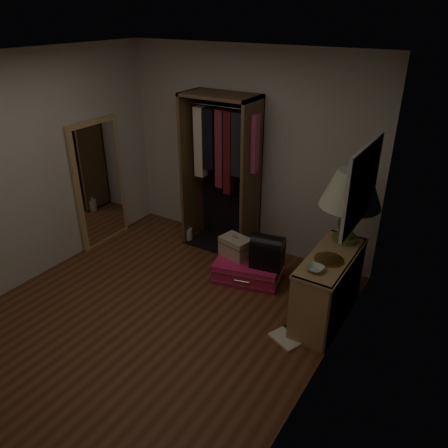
% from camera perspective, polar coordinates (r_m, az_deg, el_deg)
% --- Properties ---
extents(ground, '(4.00, 4.00, 0.00)m').
position_cam_1_polar(ground, '(4.82, -9.26, -12.02)').
color(ground, '#522B17').
rests_on(ground, ground).
extents(room_walls, '(3.52, 4.02, 2.60)m').
position_cam_1_polar(room_walls, '(4.05, -9.59, 4.74)').
color(room_walls, beige).
rests_on(room_walls, ground).
extents(console_bookshelf, '(0.42, 1.12, 0.75)m').
position_cam_1_polar(console_bookshelf, '(4.69, 13.54, -7.65)').
color(console_bookshelf, '#A17C4D').
rests_on(console_bookshelf, ground).
extents(open_wardrobe, '(1.01, 0.50, 2.05)m').
position_cam_1_polar(open_wardrobe, '(5.62, -0.08, 8.28)').
color(open_wardrobe, brown).
rests_on(open_wardrobe, ground).
extents(floor_mirror, '(0.06, 0.80, 1.70)m').
position_cam_1_polar(floor_mirror, '(6.10, -15.96, 5.10)').
color(floor_mirror, tan).
rests_on(floor_mirror, ground).
extents(pink_suitcase, '(0.91, 0.75, 0.24)m').
position_cam_1_polar(pink_suitcase, '(5.34, 3.18, -5.86)').
color(pink_suitcase, '#D41953').
rests_on(pink_suitcase, ground).
extents(train_case, '(0.41, 0.32, 0.26)m').
position_cam_1_polar(train_case, '(5.30, 1.52, -2.99)').
color(train_case, tan).
rests_on(train_case, pink_suitcase).
extents(black_bag, '(0.41, 0.31, 0.41)m').
position_cam_1_polar(black_bag, '(5.07, 5.71, -3.47)').
color(black_bag, black).
rests_on(black_bag, pink_suitcase).
extents(table_lamp, '(0.70, 0.70, 0.78)m').
position_cam_1_polar(table_lamp, '(4.58, 16.33, 4.25)').
color(table_lamp, '#4A582B').
rests_on(table_lamp, console_bookshelf).
extents(brass_tray, '(0.35, 0.35, 0.02)m').
position_cam_1_polar(brass_tray, '(4.41, 13.53, -4.55)').
color(brass_tray, '#A88240').
rests_on(brass_tray, console_bookshelf).
extents(ceramic_bowl, '(0.19, 0.19, 0.04)m').
position_cam_1_polar(ceramic_bowl, '(4.21, 11.77, -5.72)').
color(ceramic_bowl, '#A3C3A2').
rests_on(ceramic_bowl, console_bookshelf).
extents(white_jug, '(0.14, 0.14, 0.22)m').
position_cam_1_polar(white_jug, '(6.18, -4.74, -1.31)').
color(white_jug, silver).
rests_on(white_jug, ground).
extents(floor_book, '(0.37, 0.34, 0.03)m').
position_cam_1_polar(floor_book, '(4.56, 8.36, -14.45)').
color(floor_book, beige).
rests_on(floor_book, ground).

